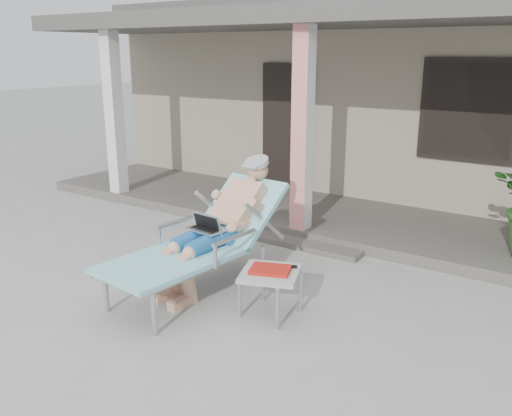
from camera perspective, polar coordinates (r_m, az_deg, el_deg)
The scene contains 7 objects.
ground at distance 5.74m, azimuth -6.05°, elevation -9.09°, with size 60.00×60.00×0.00m, color #9E9E99.
house at distance 11.00m, azimuth 16.23°, elevation 11.54°, with size 10.40×5.40×3.30m.
porch_deck at distance 8.08m, azimuth 7.62°, elevation -0.98°, with size 10.00×2.00×0.15m, color #605B56.
porch_overhang at distance 7.68m, azimuth 8.21°, elevation 18.64°, with size 10.00×2.30×2.85m.
porch_step at distance 7.12m, azimuth 3.48°, elevation -3.55°, with size 2.00×0.30×0.07m, color #605B56.
lounger at distance 5.63m, azimuth -4.92°, elevation -0.06°, with size 1.04×2.23×1.41m.
side_table at distance 5.15m, azimuth 1.52°, elevation -7.11°, with size 0.68×0.68×0.48m.
Camera 1 is at (3.36, -3.95, 2.44)m, focal length 38.00 mm.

